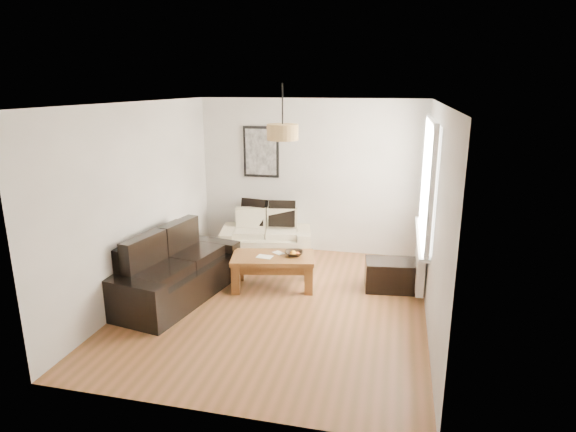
% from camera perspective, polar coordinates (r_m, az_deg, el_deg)
% --- Properties ---
extents(floor, '(4.50, 4.50, 0.00)m').
position_cam_1_polar(floor, '(6.45, -1.23, -10.42)').
color(floor, brown).
rests_on(floor, ground).
extents(ceiling, '(3.80, 4.50, 0.00)m').
position_cam_1_polar(ceiling, '(5.82, -1.38, 13.32)').
color(ceiling, white).
rests_on(ceiling, floor).
extents(wall_back, '(3.80, 0.04, 2.60)m').
position_cam_1_polar(wall_back, '(8.15, 2.65, 4.69)').
color(wall_back, silver).
rests_on(wall_back, floor).
extents(wall_front, '(3.80, 0.04, 2.60)m').
position_cam_1_polar(wall_front, '(3.97, -9.47, -7.15)').
color(wall_front, silver).
rests_on(wall_front, floor).
extents(wall_left, '(0.04, 4.50, 2.60)m').
position_cam_1_polar(wall_left, '(6.72, -17.20, 1.71)').
color(wall_left, silver).
rests_on(wall_left, floor).
extents(wall_right, '(0.04, 4.50, 2.60)m').
position_cam_1_polar(wall_right, '(5.84, 17.05, -0.28)').
color(wall_right, silver).
rests_on(wall_right, floor).
extents(window_bay, '(0.14, 1.90, 1.60)m').
position_cam_1_polar(window_bay, '(6.55, 16.51, 4.11)').
color(window_bay, white).
rests_on(window_bay, wall_right).
extents(radiator, '(0.10, 0.90, 0.52)m').
position_cam_1_polar(radiator, '(6.88, 15.40, -5.88)').
color(radiator, white).
rests_on(radiator, wall_right).
extents(poster, '(0.62, 0.04, 0.87)m').
position_cam_1_polar(poster, '(8.25, -3.21, 7.63)').
color(poster, black).
rests_on(poster, wall_back).
extents(pendant_shade, '(0.40, 0.40, 0.20)m').
position_cam_1_polar(pendant_shade, '(6.13, -0.65, 9.96)').
color(pendant_shade, tan).
rests_on(pendant_shade, ceiling).
extents(loveseat_cream, '(1.62, 1.10, 0.74)m').
position_cam_1_polar(loveseat_cream, '(8.08, -2.63, -2.22)').
color(loveseat_cream, beige).
rests_on(loveseat_cream, floor).
extents(sofa_leather, '(1.30, 2.12, 0.86)m').
position_cam_1_polar(sofa_leather, '(6.69, -13.44, -5.91)').
color(sofa_leather, black).
rests_on(sofa_leather, floor).
extents(coffee_table, '(1.26, 0.85, 0.47)m').
position_cam_1_polar(coffee_table, '(6.88, -1.80, -6.60)').
color(coffee_table, brown).
rests_on(coffee_table, floor).
extents(ottoman, '(0.78, 0.55, 0.42)m').
position_cam_1_polar(ottoman, '(6.97, 12.24, -6.89)').
color(ottoman, black).
rests_on(ottoman, floor).
extents(cushion_left, '(0.46, 0.21, 0.45)m').
position_cam_1_polar(cushion_left, '(8.22, -4.09, 0.50)').
color(cushion_left, black).
rests_on(cushion_left, loveseat_cream).
extents(cushion_right, '(0.46, 0.21, 0.45)m').
position_cam_1_polar(cushion_right, '(8.09, -0.72, 0.30)').
color(cushion_right, black).
rests_on(cushion_right, loveseat_cream).
extents(fruit_bowl, '(0.32, 0.32, 0.06)m').
position_cam_1_polar(fruit_bowl, '(6.79, 0.74, -4.47)').
color(fruit_bowl, black).
rests_on(fruit_bowl, coffee_table).
extents(orange_a, '(0.11, 0.11, 0.09)m').
position_cam_1_polar(orange_a, '(6.75, 0.63, -4.52)').
color(orange_a, orange).
rests_on(orange_a, fruit_bowl).
extents(orange_b, '(0.07, 0.07, 0.06)m').
position_cam_1_polar(orange_b, '(6.74, 1.15, -4.53)').
color(orange_b, '#E15512').
rests_on(orange_b, fruit_bowl).
extents(orange_c, '(0.08, 0.08, 0.06)m').
position_cam_1_polar(orange_c, '(6.77, 0.51, -4.44)').
color(orange_c, '#ED4F14').
rests_on(orange_c, fruit_bowl).
extents(papers, '(0.23, 0.17, 0.01)m').
position_cam_1_polar(papers, '(6.75, -2.80, -4.86)').
color(papers, white).
rests_on(papers, coffee_table).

